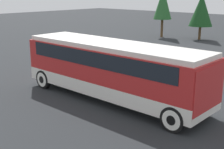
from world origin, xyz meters
name	(u,v)px	position (x,y,z in m)	size (l,w,h in m)	color
ground_plane	(112,99)	(0.00, 0.00, 0.00)	(120.00, 120.00, 0.00)	#26282B
tour_bus	(113,66)	(0.10, 0.00, 1.74)	(10.18, 2.69, 2.88)	silver
parked_car_near	(129,60)	(-3.08, 5.16, 0.75)	(4.69, 1.88, 1.51)	#2D5638
parked_car_mid	(135,51)	(-5.01, 8.26, 0.68)	(4.52, 1.85, 1.35)	maroon
tree_left	(201,10)	(-6.14, 21.26, 3.24)	(2.57, 2.57, 5.01)	brown
tree_center	(163,4)	(-10.35, 20.05, 3.86)	(2.10, 2.10, 5.69)	brown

